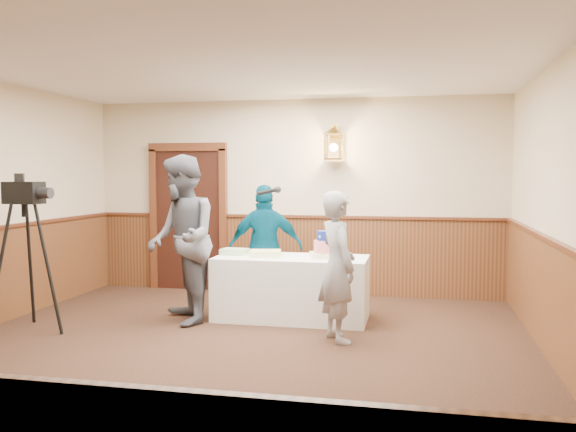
# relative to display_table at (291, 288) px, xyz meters

# --- Properties ---
(ground) EXTENTS (7.00, 7.00, 0.00)m
(ground) POSITION_rel_display_table_xyz_m (-0.30, -1.90, -0.38)
(ground) COLOR black
(ground) RESTS_ON ground
(room_shell) EXTENTS (6.02, 7.02, 2.81)m
(room_shell) POSITION_rel_display_table_xyz_m (-0.35, -1.45, 1.15)
(room_shell) COLOR beige
(room_shell) RESTS_ON ground
(display_table) EXTENTS (1.80, 0.80, 0.75)m
(display_table) POSITION_rel_display_table_xyz_m (0.00, 0.00, 0.00)
(display_table) COLOR white
(display_table) RESTS_ON ground
(tiered_cake) EXTENTS (0.39, 0.39, 0.32)m
(tiered_cake) POSITION_rel_display_table_xyz_m (0.39, 0.00, 0.50)
(tiered_cake) COLOR #F4E9BD
(tiered_cake) RESTS_ON display_table
(sheet_cake_yellow) EXTENTS (0.41, 0.35, 0.08)m
(sheet_cake_yellow) POSITION_rel_display_table_xyz_m (-0.31, -0.06, 0.41)
(sheet_cake_yellow) COLOR #F3F894
(sheet_cake_yellow) RESTS_ON display_table
(sheet_cake_green) EXTENTS (0.33, 0.28, 0.07)m
(sheet_cake_green) POSITION_rel_display_table_xyz_m (-0.72, 0.05, 0.41)
(sheet_cake_green) COLOR #9ACF92
(sheet_cake_green) RESTS_ON display_table
(interviewer) EXTENTS (1.64, 1.20, 1.96)m
(interviewer) POSITION_rel_display_table_xyz_m (-1.20, -0.45, 0.60)
(interviewer) COLOR #52535B
(interviewer) RESTS_ON ground
(baker) EXTENTS (0.61, 0.68, 1.56)m
(baker) POSITION_rel_display_table_xyz_m (0.66, -0.83, 0.41)
(baker) COLOR #94959A
(baker) RESTS_ON ground
(assistant_p) EXTENTS (1.00, 0.60, 1.60)m
(assistant_p) POSITION_rel_display_table_xyz_m (-0.41, 0.38, 0.42)
(assistant_p) COLOR #023C55
(assistant_p) RESTS_ON ground
(tv_camera_rig) EXTENTS (0.65, 0.60, 1.65)m
(tv_camera_rig) POSITION_rel_display_table_xyz_m (-2.72, -1.18, 0.37)
(tv_camera_rig) COLOR black
(tv_camera_rig) RESTS_ON ground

